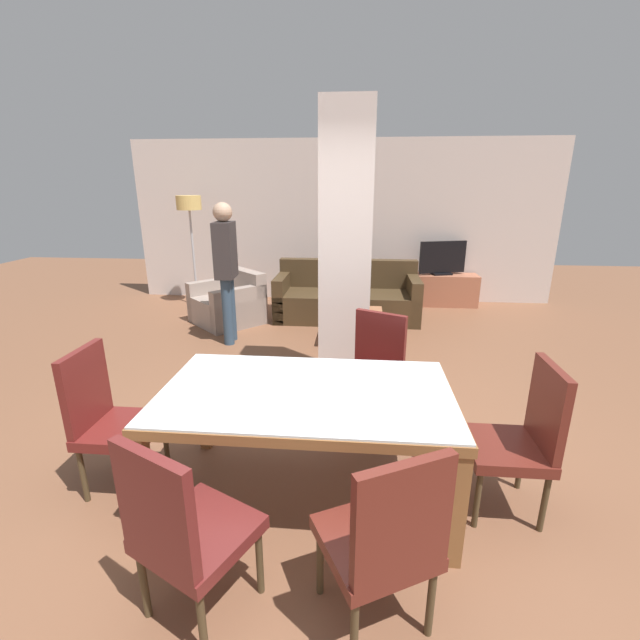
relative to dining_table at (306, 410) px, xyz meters
The scene contains 17 objects.
ground_plane 0.62m from the dining_table, ahead, with size 18.00×18.00×0.00m, color brown.
back_wall 5.21m from the dining_table, 89.99° to the left, with size 7.20×0.09×2.70m.
divider_pillar 1.88m from the dining_table, 84.31° to the left, with size 0.49×0.29×2.70m.
dining_table is the anchor object (origin of this frame).
dining_chair_head_left 1.32m from the dining_table, behind, with size 0.46×0.46×0.98m.
dining_chair_near_right 0.98m from the dining_table, 62.96° to the right, with size 0.62×0.62×0.98m.
dining_chair_far_right 1.00m from the dining_table, 63.61° to the left, with size 0.62×0.62×0.98m.
dining_chair_head_right 1.31m from the dining_table, ahead, with size 0.46×0.46×0.98m.
dining_chair_near_left 1.00m from the dining_table, 116.31° to the right, with size 0.62×0.62×0.98m.
sofa 4.01m from the dining_table, 87.96° to the left, with size 2.14×0.89×0.86m.
armchair 3.96m from the dining_table, 113.79° to the left, with size 1.22×1.22×0.75m.
coffee_table 2.94m from the dining_table, 84.59° to the left, with size 0.70×0.60×0.42m.
bottle 2.75m from the dining_table, 87.46° to the left, with size 0.06×0.06×0.23m.
tv_stand 5.18m from the dining_table, 70.86° to the left, with size 1.22×0.40×0.53m.
tv_screen 5.17m from the dining_table, 70.86° to the left, with size 0.78×0.28×0.56m.
floor_lamp 5.15m from the dining_table, 118.36° to the left, with size 0.39×0.39×1.81m.
standing_person 3.12m from the dining_table, 115.61° to the left, with size 0.24×0.39×1.77m.
Camera 1 is at (0.30, -2.35, 1.97)m, focal length 24.00 mm.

